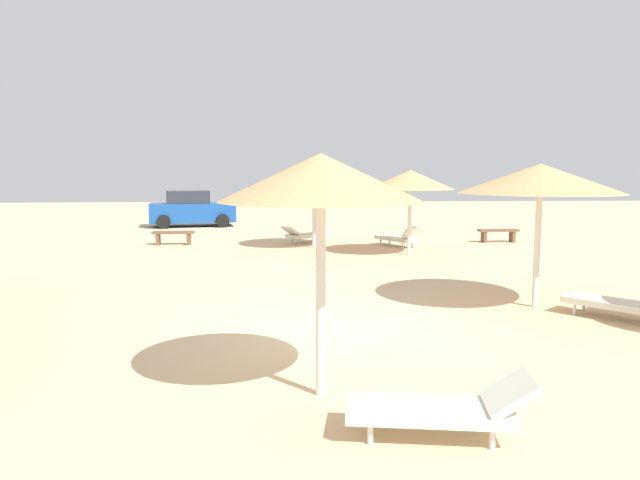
{
  "coord_description": "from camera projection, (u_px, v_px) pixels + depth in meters",
  "views": [
    {
      "loc": [
        -0.74,
        -9.95,
        2.75
      ],
      "look_at": [
        0.0,
        3.0,
        1.2
      ],
      "focal_mm": 33.44,
      "sensor_mm": 36.0,
      "label": 1
    }
  ],
  "objects": [
    {
      "name": "parasol_5",
      "position": [
        314.0,
        181.0,
        20.66
      ],
      "size": [
        2.99,
        2.99,
        2.61
      ],
      "color": "silver",
      "rests_on": "ground"
    },
    {
      "name": "parked_car",
      "position": [
        192.0,
        209.0,
        28.56
      ],
      "size": [
        4.24,
        2.55,
        1.72
      ],
      "color": "#194C9E",
      "rests_on": "ground"
    },
    {
      "name": "parasol_2",
      "position": [
        410.0,
        180.0,
        18.92
      ],
      "size": [
        2.81,
        2.81,
        2.72
      ],
      "color": "silver",
      "rests_on": "ground"
    },
    {
      "name": "bench_0",
      "position": [
        498.0,
        233.0,
        22.42
      ],
      "size": [
        1.51,
        0.44,
        0.49
      ],
      "color": "brown",
      "rests_on": "ground"
    },
    {
      "name": "bench_1",
      "position": [
        173.0,
        235.0,
        21.66
      ],
      "size": [
        1.51,
        0.44,
        0.49
      ],
      "color": "brown",
      "rests_on": "ground"
    },
    {
      "name": "lounger_7",
      "position": [
        621.0,
        302.0,
        10.89
      ],
      "size": [
        1.71,
        1.82,
        0.78
      ],
      "color": "silver",
      "rests_on": "ground"
    },
    {
      "name": "lounger_5",
      "position": [
        306.0,
        235.0,
        22.23
      ],
      "size": [
        1.93,
        1.61,
        0.66
      ],
      "color": "silver",
      "rests_on": "ground"
    },
    {
      "name": "parasol_6",
      "position": [
        321.0,
        179.0,
        6.99
      ],
      "size": [
        2.44,
        2.44,
        2.94
      ],
      "color": "silver",
      "rests_on": "ground"
    },
    {
      "name": "ground_plane",
      "position": [
        330.0,
        330.0,
        10.23
      ],
      "size": [
        80.0,
        80.0,
        0.0
      ],
      "primitive_type": "plane",
      "color": "#DBBA8C"
    },
    {
      "name": "lounger_2",
      "position": [
        399.0,
        238.0,
        21.14
      ],
      "size": [
        1.49,
        1.92,
        0.79
      ],
      "color": "silver",
      "rests_on": "ground"
    },
    {
      "name": "lounger_6",
      "position": [
        443.0,
        408.0,
        6.11
      ],
      "size": [
        1.97,
        0.92,
        0.69
      ],
      "color": "silver",
      "rests_on": "ground"
    },
    {
      "name": "parasol_7",
      "position": [
        540.0,
        179.0,
        11.65
      ],
      "size": [
        3.18,
        3.18,
        2.85
      ],
      "color": "silver",
      "rests_on": "ground"
    }
  ]
}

